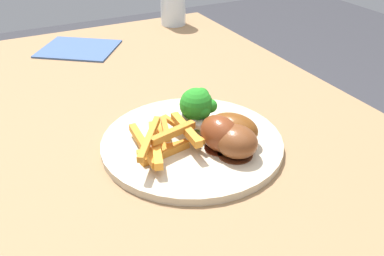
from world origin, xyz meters
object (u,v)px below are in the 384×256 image
dining_table (167,186)px  chicken_drumstick_far (233,140)px  carrot_fries_pile (163,140)px  chicken_drumstick_near (218,133)px  broccoli_floret_front (198,105)px  dinner_plate (192,143)px  water_glass (173,1)px  chicken_drumstick_extra (230,128)px

dining_table → chicken_drumstick_far: (0.10, 0.06, 0.14)m
carrot_fries_pile → chicken_drumstick_near: (0.03, 0.07, 0.01)m
chicken_drumstick_far → carrot_fries_pile: bearing=-121.3°
dining_table → broccoli_floret_front: size_ratio=16.99×
dinner_plate → broccoli_floret_front: bearing=135.6°
carrot_fries_pile → chicken_drumstick_far: 0.10m
dinner_plate → chicken_drumstick_near: bearing=33.3°
carrot_fries_pile → chicken_drumstick_near: size_ratio=1.10×
carrot_fries_pile → water_glass: bearing=154.0°
broccoli_floret_front → water_glass: 0.58m
broccoli_floret_front → chicken_drumstick_far: (0.08, 0.01, -0.02)m
dining_table → chicken_drumstick_extra: chicken_drumstick_extra is taller
chicken_drumstick_near → dinner_plate: bearing=-146.7°
dining_table → water_glass: size_ratio=9.55×
carrot_fries_pile → water_glass: (-0.57, 0.28, 0.03)m
dinner_plate → broccoli_floret_front: (-0.02, 0.02, 0.05)m
chicken_drumstick_extra → dinner_plate: bearing=-121.5°
chicken_drumstick_far → water_glass: bearing=162.7°
carrot_fries_pile → chicken_drumstick_far: (0.05, 0.09, 0.00)m
chicken_drumstick_near → chicken_drumstick_far: bearing=26.1°
broccoli_floret_front → chicken_drumstick_near: 0.06m
broccoli_floret_front → water_glass: bearing=159.0°
dining_table → chicken_drumstick_near: 0.17m
chicken_drumstick_extra → carrot_fries_pile: bearing=-102.6°
carrot_fries_pile → chicken_drumstick_near: 0.08m
dinner_plate → chicken_drumstick_far: (0.06, 0.03, 0.03)m
broccoli_floret_front → chicken_drumstick_extra: size_ratio=0.60×
chicken_drumstick_far → chicken_drumstick_extra: 0.03m
dinner_plate → chicken_drumstick_near: chicken_drumstick_near is taller
carrot_fries_pile → chicken_drumstick_near: chicken_drumstick_near is taller
dining_table → chicken_drumstick_near: (0.08, 0.05, 0.14)m
chicken_drumstick_near → chicken_drumstick_far: size_ratio=0.93×
chicken_drumstick_near → dining_table: bearing=-148.4°
broccoli_floret_front → chicken_drumstick_far: 0.08m
dinner_plate → chicken_drumstick_far: 0.07m
dining_table → chicken_drumstick_far: chicken_drumstick_far is taller
dinner_plate → water_glass: water_glass is taller
dining_table → dinner_plate: dinner_plate is taller
dining_table → chicken_drumstick_extra: (0.07, 0.07, 0.14)m
carrot_fries_pile → chicken_drumstick_extra: size_ratio=1.07×
chicken_drumstick_extra → water_glass: bearing=163.0°
broccoli_floret_front → chicken_drumstick_far: broccoli_floret_front is taller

